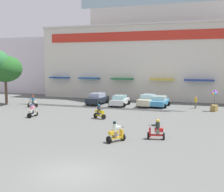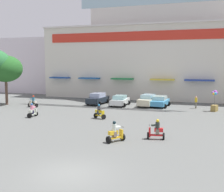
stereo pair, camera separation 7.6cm
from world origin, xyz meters
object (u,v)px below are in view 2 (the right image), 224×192
at_px(parked_car_0, 98,99).
at_px(parked_car_3, 160,101).
at_px(balloon_vendor_cart, 215,103).
at_px(plaza_tree_2, 5,69).
at_px(pedestrian_0, 196,101).
at_px(parked_car_2, 148,100).
at_px(scooter_rider_0, 33,102).
at_px(scooter_rider_6, 115,133).
at_px(scooter_rider_2, 32,111).
at_px(parked_car_1, 120,100).
at_px(scooter_rider_5, 100,112).
at_px(scooter_rider_3, 156,131).

height_order(parked_car_0, parked_car_3, parked_car_0).
height_order(parked_car_0, balloon_vendor_cart, balloon_vendor_cart).
distance_m(plaza_tree_2, pedestrian_0, 25.71).
xyz_separation_m(parked_car_2, scooter_rider_0, (-14.08, -5.58, -0.16)).
bearing_deg(scooter_rider_0, scooter_rider_6, -39.05).
height_order(scooter_rider_2, scooter_rider_6, scooter_rider_6).
bearing_deg(parked_car_2, balloon_vendor_cart, -10.30).
bearing_deg(parked_car_1, scooter_rider_0, -155.78).
height_order(plaza_tree_2, parked_car_2, plaza_tree_2).
relative_size(parked_car_2, scooter_rider_0, 2.99).
relative_size(parked_car_1, scooter_rider_2, 2.72).
xyz_separation_m(parked_car_1, parked_car_2, (3.65, 0.89, 0.07)).
distance_m(plaza_tree_2, parked_car_1, 16.19).
height_order(parked_car_1, pedestrian_0, pedestrian_0).
xyz_separation_m(parked_car_2, scooter_rider_5, (-3.04, -10.09, -0.15)).
distance_m(parked_car_3, balloon_vendor_cart, 6.92).
bearing_deg(scooter_rider_6, parked_car_3, 88.89).
height_order(scooter_rider_6, balloon_vendor_cart, balloon_vendor_cart).
distance_m(parked_car_3, scooter_rider_0, 16.61).
height_order(parked_car_2, scooter_rider_5, parked_car_2).
height_order(scooter_rider_3, balloon_vendor_cart, balloon_vendor_cart).
distance_m(plaza_tree_2, balloon_vendor_cart, 27.60).
height_order(parked_car_3, scooter_rider_6, scooter_rider_6).
bearing_deg(scooter_rider_5, parked_car_1, 93.77).
height_order(parked_car_3, balloon_vendor_cart, balloon_vendor_cart).
xyz_separation_m(parked_car_1, pedestrian_0, (9.81, 0.93, 0.18)).
relative_size(parked_car_0, scooter_rider_2, 2.87).
bearing_deg(plaza_tree_2, scooter_rider_3, -26.77).
distance_m(scooter_rider_2, scooter_rider_3, 14.86).
height_order(pedestrian_0, balloon_vendor_cart, balloon_vendor_cart).
relative_size(parked_car_2, balloon_vendor_cart, 1.82).
relative_size(scooter_rider_0, scooter_rider_2, 1.02).
bearing_deg(scooter_rider_2, scooter_rider_6, -29.52).
height_order(parked_car_0, scooter_rider_5, parked_car_0).
bearing_deg(plaza_tree_2, balloon_vendor_cart, 7.04).
bearing_deg(scooter_rider_2, parked_car_2, 48.75).
bearing_deg(scooter_rider_5, plaza_tree_2, 161.61).
bearing_deg(scooter_rider_2, parked_car_0, 74.27).
relative_size(parked_car_3, balloon_vendor_cart, 1.56).
xyz_separation_m(parked_car_1, scooter_rider_2, (-6.49, -10.68, -0.10)).
xyz_separation_m(scooter_rider_0, pedestrian_0, (20.24, 5.63, 0.26)).
height_order(scooter_rider_5, balloon_vendor_cart, balloon_vendor_cart).
bearing_deg(plaza_tree_2, parked_car_1, 14.76).
xyz_separation_m(parked_car_0, scooter_rider_2, (-3.13, -11.12, -0.16)).
relative_size(parked_car_1, pedestrian_0, 2.62).
bearing_deg(pedestrian_0, parked_car_2, -179.56).
bearing_deg(parked_car_0, balloon_vendor_cart, -3.97).
height_order(scooter_rider_3, scooter_rider_5, scooter_rider_3).
relative_size(parked_car_3, scooter_rider_0, 2.57).
distance_m(parked_car_0, parked_car_3, 8.61).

